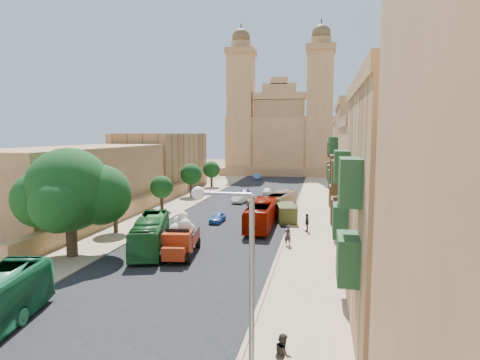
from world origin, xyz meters
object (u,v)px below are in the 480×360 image
at_px(street_tree_d, 212,170).
at_px(pedestrian_c, 307,223).
at_px(olive_pickup, 286,213).
at_px(car_blue_b, 257,177).
at_px(street_tree_b, 162,187).
at_px(street_tree_c, 191,174).
at_px(bus_red_east, 261,215).
at_px(bus_cream_east, 280,201).
at_px(pedestrian_b, 283,354).
at_px(ficus_tree, 70,193).
at_px(car_cream, 256,202).
at_px(red_truck, 181,237).
at_px(church, 281,136).
at_px(car_dkblue, 245,192).
at_px(car_white_a, 241,198).
at_px(car_blue_a, 217,217).
at_px(bus_green_north, 151,233).
at_px(pedestrian_a, 288,236).
at_px(car_white_b, 267,191).
at_px(street_tree_a, 115,201).
at_px(streetlamp, 237,278).

height_order(street_tree_d, pedestrian_c, street_tree_d).
relative_size(olive_pickup, car_blue_b, 1.29).
xyz_separation_m(street_tree_b, street_tree_c, (0.00, 12.00, 0.49)).
bearing_deg(bus_red_east, bus_cream_east, -96.81).
relative_size(street_tree_c, pedestrian_b, 3.00).
xyz_separation_m(car_blue_b, pedestrian_b, (12.60, -70.72, 0.26)).
xyz_separation_m(street_tree_b, street_tree_d, (-0.00, 24.00, 0.20)).
bearing_deg(bus_red_east, ficus_tree, 42.52).
xyz_separation_m(car_cream, car_blue_b, (-5.17, 32.56, -0.00)).
distance_m(red_truck, car_blue_b, 56.03).
relative_size(church, pedestrian_c, 19.59).
height_order(church, car_dkblue, church).
distance_m(ficus_tree, car_white_a, 29.62).
bearing_deg(street_tree_b, car_cream, 24.95).
bearing_deg(church, car_blue_a, -91.01).
distance_m(car_dkblue, pedestrian_b, 48.46).
distance_m(bus_green_north, pedestrian_c, 15.88).
relative_size(car_blue_a, pedestrian_a, 1.85).
relative_size(ficus_tree, street_tree_b, 1.94).
bearing_deg(ficus_tree, street_tree_d, 90.75).
relative_size(bus_green_north, bus_red_east, 0.98).
relative_size(pedestrian_a, pedestrian_c, 0.97).
relative_size(bus_red_east, pedestrian_a, 5.70).
bearing_deg(street_tree_b, pedestrian_c, -22.28).
bearing_deg(street_tree_d, red_truck, -77.68).
xyz_separation_m(car_white_b, car_blue_b, (-5.38, 22.51, -0.05)).
distance_m(bus_cream_east, pedestrian_b, 35.75).
height_order(olive_pickup, pedestrian_a, olive_pickup).
distance_m(church, olive_pickup, 58.83).
relative_size(church, pedestrian_a, 20.16).
xyz_separation_m(car_white_b, pedestrian_c, (7.25, -23.20, 0.25)).
distance_m(car_cream, pedestrian_b, 38.88).
xyz_separation_m(car_white_b, pedestrian_b, (7.22, -48.22, 0.20)).
height_order(olive_pickup, car_white_b, olive_pickup).
relative_size(car_dkblue, car_white_b, 0.94).
relative_size(street_tree_a, streetlamp, 0.59).
height_order(street_tree_d, car_white_a, street_tree_d).
distance_m(red_truck, car_dkblue, 32.50).
relative_size(street_tree_d, car_cream, 1.08).
bearing_deg(street_tree_b, bus_cream_east, 10.26).
relative_size(street_tree_c, streetlamp, 0.64).
bearing_deg(car_white_b, car_blue_a, 75.70).
height_order(street_tree_b, olive_pickup, street_tree_b).
bearing_deg(bus_red_east, olive_pickup, -121.72).
bearing_deg(car_white_a, street_tree_d, 130.91).
bearing_deg(street_tree_a, street_tree_d, 90.00).
height_order(car_dkblue, car_white_b, car_white_b).
bearing_deg(car_cream, ficus_tree, 43.81).
bearing_deg(street_tree_b, red_truck, -63.02).
bearing_deg(car_dkblue, car_white_a, -93.26).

